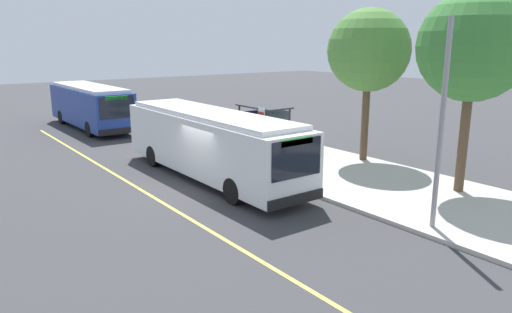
{
  "coord_description": "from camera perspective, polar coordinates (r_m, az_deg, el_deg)",
  "views": [
    {
      "loc": [
        16.22,
        -9.43,
        5.81
      ],
      "look_at": [
        1.89,
        1.23,
        1.52
      ],
      "focal_mm": 33.35,
      "sensor_mm": 36.0,
      "label": 1
    }
  ],
  "objects": [
    {
      "name": "ground_plane",
      "position": [
        19.64,
        -6.2,
        -3.78
      ],
      "size": [
        120.0,
        120.0,
        0.0
      ],
      "primitive_type": "plane",
      "color": "#38383A"
    },
    {
      "name": "sidewalk_curb",
      "position": [
        23.11,
        6.7,
        -0.95
      ],
      "size": [
        44.0,
        6.4,
        0.15
      ],
      "primitive_type": "cube",
      "color": "#B7B2A8",
      "rests_on": "ground_plane"
    },
    {
      "name": "lane_stripe_center",
      "position": [
        18.69,
        -12.03,
        -4.9
      ],
      "size": [
        36.0,
        0.14,
        0.01
      ],
      "primitive_type": "cube",
      "color": "#E0D64C",
      "rests_on": "ground_plane"
    },
    {
      "name": "transit_bus_main",
      "position": [
        20.68,
        -5.5,
        1.75
      ],
      "size": [
        11.38,
        2.61,
        2.95
      ],
      "color": "white",
      "rests_on": "ground_plane"
    },
    {
      "name": "transit_bus_second",
      "position": [
        34.89,
        -19.27,
        5.85
      ],
      "size": [
        10.22,
        2.65,
        2.95
      ],
      "color": "navy",
      "rests_on": "ground_plane"
    },
    {
      "name": "bus_shelter",
      "position": [
        25.08,
        0.99,
        4.58
      ],
      "size": [
        2.9,
        1.6,
        2.48
      ],
      "color": "#333338",
      "rests_on": "sidewalk_curb"
    },
    {
      "name": "waiting_bench",
      "position": [
        25.25,
        1.48,
        1.67
      ],
      "size": [
        1.6,
        0.48,
        0.95
      ],
      "color": "brown",
      "rests_on": "sidewalk_curb"
    },
    {
      "name": "route_sign_post",
      "position": [
        21.92,
        0.68,
        3.38
      ],
      "size": [
        0.44,
        0.08,
        2.8
      ],
      "color": "#333338",
      "rests_on": "sidewalk_curb"
    },
    {
      "name": "pedestrian_commuter",
      "position": [
        22.6,
        0.4,
        1.52
      ],
      "size": [
        0.24,
        0.4,
        1.69
      ],
      "color": "#282D47",
      "rests_on": "sidewalk_curb"
    },
    {
      "name": "street_tree_near_shelter",
      "position": [
        19.53,
        24.59,
        11.86
      ],
      "size": [
        4.07,
        4.07,
        7.57
      ],
      "color": "brown",
      "rests_on": "sidewalk_curb"
    },
    {
      "name": "street_tree_upstreet",
      "position": [
        23.6,
        13.38,
        12.23
      ],
      "size": [
        3.91,
        3.91,
        7.26
      ],
      "color": "brown",
      "rests_on": "sidewalk_curb"
    },
    {
      "name": "utility_pole",
      "position": [
        15.38,
        21.33,
        3.37
      ],
      "size": [
        0.16,
        0.16,
        6.4
      ],
      "primitive_type": "cylinder",
      "color": "gray",
      "rests_on": "sidewalk_curb"
    }
  ]
}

